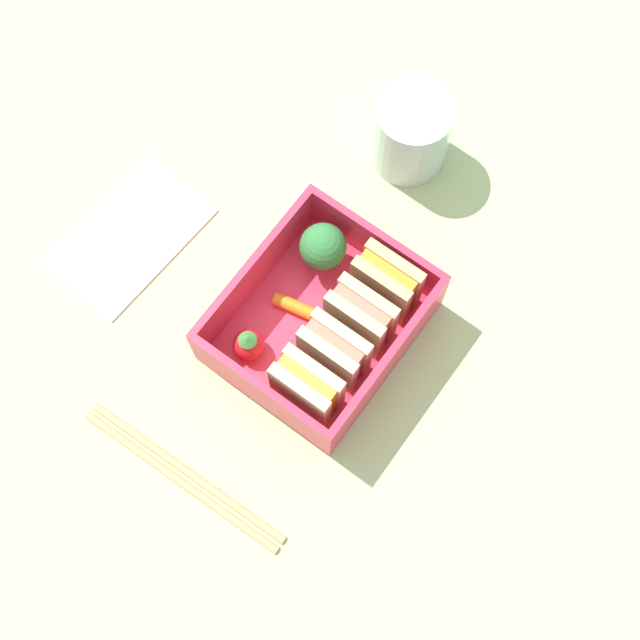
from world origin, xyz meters
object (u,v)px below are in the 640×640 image
drinking_glass (411,133)px  folded_napkin (130,236)px  strawberry_far_left (249,344)px  sandwich_center_left (360,316)px  sandwich_center (334,351)px  sandwich_left (386,282)px  sandwich_center_right (307,386)px  carrot_stick_far_left (293,310)px  broccoli_floret (323,247)px  chopstick_pair (183,476)px

drinking_glass → folded_napkin: bearing=-35.4°
strawberry_far_left → folded_napkin: size_ratio=0.23×
sandwich_center_left → sandwich_center: size_ratio=1.00×
strawberry_far_left → drinking_glass: size_ratio=0.43×
sandwich_left → sandwich_center_right: (10.29, 0.00, 0.00)cm
carrot_stick_far_left → sandwich_left: bearing=137.4°
folded_napkin → broccoli_floret: bearing=116.6°
drinking_glass → chopstick_pair: bearing=3.4°
sandwich_center_left → drinking_glass: 16.78cm
sandwich_center → folded_napkin: 20.64cm
strawberry_far_left → folded_napkin: (-2.13, -14.38, -2.34)cm
carrot_stick_far_left → strawberry_far_left: size_ratio=1.21×
strawberry_far_left → sandwich_center_right: bearing=87.0°
sandwich_center_left → sandwich_center: (3.43, 0.00, 0.00)cm
sandwich_center_left → sandwich_center_right: 6.86cm
sandwich_center_right → folded_napkin: 20.76cm
sandwich_left → folded_napkin: bearing=-68.8°
chopstick_pair → folded_napkin: 20.75cm
broccoli_floret → sandwich_center: bearing=41.9°
sandwich_center_left → carrot_stick_far_left: (2.00, -4.99, -2.29)cm
broccoli_floret → drinking_glass: bearing=-178.6°
sandwich_left → broccoli_floret: size_ratio=1.14×
sandwich_center_left → sandwich_center: same height
sandwich_center_right → broccoli_floret: (-9.75, -5.66, 0.12)cm
sandwich_center_left → chopstick_pair: 18.18cm
sandwich_left → sandwich_center: (6.86, 0.00, 0.00)cm
sandwich_center → broccoli_floret: sandwich_center is taller
broccoli_floret → drinking_glass: (-12.78, -0.30, -0.59)cm
carrot_stick_far_left → strawberry_far_left: strawberry_far_left is taller
broccoli_floret → carrot_stick_far_left: (4.89, 0.68, -2.41)cm
strawberry_far_left → folded_napkin: 14.72cm
carrot_stick_far_left → folded_napkin: 15.54cm
sandwich_left → folded_napkin: 22.06cm
sandwich_center → strawberry_far_left: 6.82cm
sandwich_center_left → broccoli_floret: 6.36cm
drinking_glass → folded_napkin: 24.89cm
carrot_stick_far_left → sandwich_center_left: bearing=111.9°
strawberry_far_left → drinking_glass: bearing=-179.8°
drinking_glass → sandwich_center: bearing=17.3°
sandwich_center → drinking_glass: size_ratio=0.79×
drinking_glass → sandwich_left: bearing=26.0°
chopstick_pair → broccoli_floret: bearing=-175.4°
sandwich_center_left → chopstick_pair: sandwich_center_left is taller
broccoli_floret → drinking_glass: size_ratio=0.70×
strawberry_far_left → sandwich_left: bearing=149.5°
chopstick_pair → carrot_stick_far_left: bearing=-176.4°
chopstick_pair → sandwich_center: bearing=163.9°
drinking_glass → folded_napkin: size_ratio=0.55×
sandwich_left → sandwich_center_left: 3.43cm
sandwich_center → chopstick_pair: bearing=-16.1°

